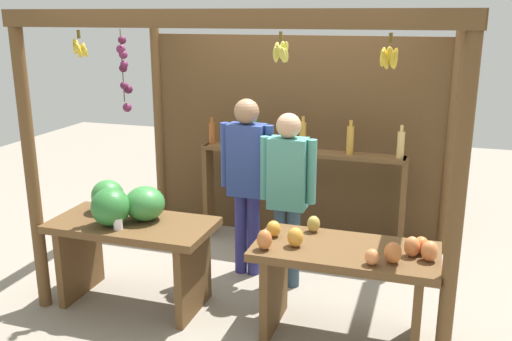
# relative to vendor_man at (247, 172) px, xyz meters

# --- Properties ---
(ground_plane) EXTENTS (12.00, 12.00, 0.00)m
(ground_plane) POSITION_rel_vendor_man_xyz_m (0.16, -0.01, -0.96)
(ground_plane) COLOR gray
(ground_plane) RESTS_ON ground
(market_stall) EXTENTS (3.21, 2.21, 2.33)m
(market_stall) POSITION_rel_vendor_man_xyz_m (0.15, 0.47, 0.40)
(market_stall) COLOR brown
(market_stall) RESTS_ON ground
(fruit_counter_left) EXTENTS (1.30, 0.68, 1.01)m
(fruit_counter_left) POSITION_rel_vendor_man_xyz_m (-0.73, -0.79, -0.30)
(fruit_counter_left) COLOR brown
(fruit_counter_left) RESTS_ON ground
(fruit_counter_right) EXTENTS (1.30, 0.64, 0.86)m
(fruit_counter_right) POSITION_rel_vendor_man_xyz_m (1.01, -0.81, -0.42)
(fruit_counter_right) COLOR brown
(fruit_counter_right) RESTS_ON ground
(bottle_shelf_unit) EXTENTS (2.06, 0.22, 1.34)m
(bottle_shelf_unit) POSITION_rel_vendor_man_xyz_m (0.31, 0.78, -0.18)
(bottle_shelf_unit) COLOR brown
(bottle_shelf_unit) RESTS_ON ground
(vendor_man) EXTENTS (0.48, 0.22, 1.61)m
(vendor_man) POSITION_rel_vendor_man_xyz_m (0.00, 0.00, 0.00)
(vendor_man) COLOR navy
(vendor_man) RESTS_ON ground
(vendor_woman) EXTENTS (0.48, 0.21, 1.53)m
(vendor_woman) POSITION_rel_vendor_man_xyz_m (0.40, -0.12, -0.06)
(vendor_woman) COLOR #334B5E
(vendor_woman) RESTS_ON ground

